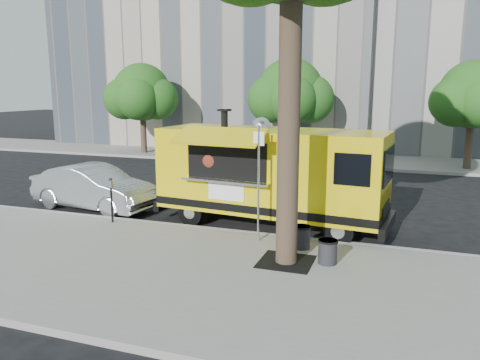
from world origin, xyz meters
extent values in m
plane|color=black|center=(0.00, 0.00, 0.00)|extent=(120.00, 120.00, 0.00)
cube|color=gray|center=(0.00, -4.00, 0.07)|extent=(60.00, 6.00, 0.15)
cube|color=#999993|center=(0.00, -0.93, 0.07)|extent=(60.00, 0.14, 0.16)
cube|color=gray|center=(0.00, 13.50, 0.07)|extent=(60.00, 5.00, 0.15)
cylinder|color=#33261C|center=(2.60, -2.80, 3.40)|extent=(0.48, 0.48, 6.50)
cube|color=black|center=(2.60, -2.80, 0.15)|extent=(1.20, 1.20, 0.02)
cylinder|color=#33261C|center=(-10.00, 12.30, 1.45)|extent=(0.36, 0.36, 2.60)
sphere|color=#1D4913|center=(-10.00, 12.30, 3.79)|extent=(3.42, 3.42, 3.42)
cylinder|color=#33261C|center=(-1.00, 12.70, 1.45)|extent=(0.36, 0.36, 2.60)
sphere|color=#1D4913|center=(-1.00, 12.70, 3.85)|extent=(3.60, 3.60, 3.60)
cylinder|color=#33261C|center=(8.00, 12.40, 1.45)|extent=(0.36, 0.36, 2.60)
sphere|color=#1D4913|center=(8.00, 12.40, 3.74)|extent=(3.24, 3.24, 3.24)
cylinder|color=silver|center=(1.55, -1.55, 1.65)|extent=(0.06, 0.06, 3.00)
cube|color=white|center=(1.55, -1.55, 2.80)|extent=(0.28, 0.02, 0.35)
cylinder|color=black|center=(-3.00, -1.35, 0.68)|extent=(0.06, 0.06, 1.05)
cube|color=silver|center=(-3.00, -1.35, 1.30)|extent=(0.10, 0.08, 0.22)
sphere|color=black|center=(-3.00, -1.35, 1.43)|extent=(0.11, 0.11, 0.11)
cube|color=yellow|center=(1.36, 0.33, 1.69)|extent=(6.73, 2.84, 2.37)
cube|color=black|center=(1.36, 0.33, 0.72)|extent=(6.75, 2.86, 0.22)
cube|color=black|center=(4.69, 0.00, 0.45)|extent=(0.38, 2.11, 0.30)
cube|color=black|center=(-1.98, 0.65, 0.45)|extent=(0.38, 2.11, 0.30)
cube|color=black|center=(4.63, 0.01, 2.06)|extent=(0.22, 1.77, 0.96)
cylinder|color=black|center=(3.52, -0.82, 0.40)|extent=(0.83, 0.36, 0.81)
cylinder|color=black|center=(3.70, 1.03, 0.40)|extent=(0.83, 0.36, 0.81)
cylinder|color=black|center=(-0.89, -0.39, 0.40)|extent=(0.83, 0.36, 0.81)
cylinder|color=black|center=(-0.71, 1.46, 0.40)|extent=(0.83, 0.36, 0.81)
cube|color=black|center=(0.35, -0.63, 2.06)|extent=(2.42, 0.41, 1.06)
cube|color=silver|center=(0.34, -0.79, 1.50)|extent=(2.64, 0.60, 0.06)
cube|color=yellow|center=(0.30, -1.15, 2.78)|extent=(2.60, 1.19, 0.42)
cube|color=white|center=(0.35, -0.71, 1.18)|extent=(1.11, 0.15, 0.50)
cylinder|color=black|center=(-0.14, 0.47, 3.12)|extent=(0.20, 0.20, 0.55)
sphere|color=silver|center=(0.98, 0.57, 2.92)|extent=(0.56, 0.56, 0.56)
sphere|color=#933A20|center=(-0.17, -0.29, 2.01)|extent=(0.85, 0.85, 0.85)
cylinder|color=#FF590C|center=(-0.19, -0.52, 1.88)|extent=(0.35, 0.15, 0.34)
imported|color=silver|center=(-4.80, 0.27, 0.74)|extent=(4.69, 2.22, 1.48)
cylinder|color=black|center=(2.73, -1.76, 0.43)|extent=(0.43, 0.43, 0.56)
cylinder|color=black|center=(2.73, -1.76, 0.69)|extent=(0.47, 0.47, 0.04)
cylinder|color=black|center=(3.50, -2.58, 0.43)|extent=(0.42, 0.42, 0.55)
cylinder|color=black|center=(3.50, -2.58, 0.68)|extent=(0.46, 0.46, 0.04)
camera|label=1|loc=(4.92, -12.66, 4.04)|focal=35.00mm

